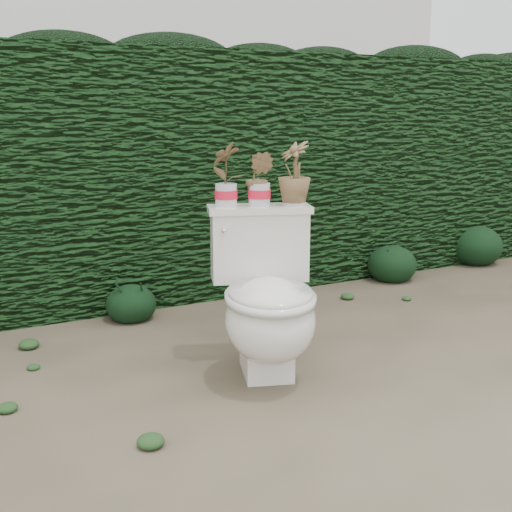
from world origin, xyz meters
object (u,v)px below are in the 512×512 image
potted_plant_left (226,176)px  potted_plant_center (259,180)px  potted_plant_right (294,175)px  toilet (267,303)px

potted_plant_left → potted_plant_center: bearing=139.5°
potted_plant_center → potted_plant_right: potted_plant_right is taller
potted_plant_left → toilet: bearing=83.5°
potted_plant_left → potted_plant_center: potted_plant_left is taller
toilet → potted_plant_left: (-0.08, 0.28, 0.57)m
potted_plant_center → potted_plant_right: bearing=29.3°
toilet → potted_plant_left: 0.64m
toilet → potted_plant_left: size_ratio=2.67×
potted_plant_left → potted_plant_right: size_ratio=1.00×
toilet → potted_plant_right: potted_plant_right is taller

